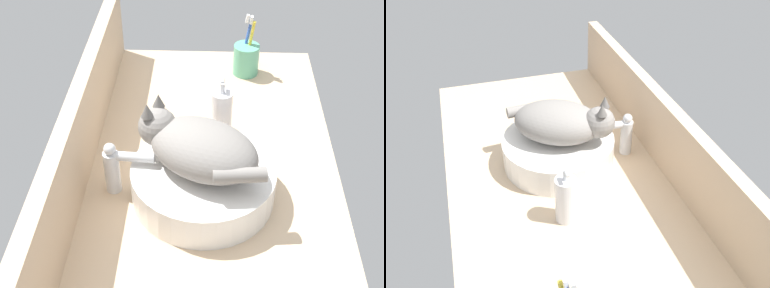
# 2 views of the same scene
# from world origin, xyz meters

# --- Properties ---
(ground_plane) EXTENTS (1.25, 0.64, 0.04)m
(ground_plane) POSITION_xyz_m (0.00, 0.00, -0.02)
(ground_plane) COLOR #D1B28E
(backsplash_panel) EXTENTS (1.25, 0.04, 0.20)m
(backsplash_panel) POSITION_xyz_m (0.00, 0.30, 0.10)
(backsplash_panel) COLOR #CCAD8C
(backsplash_panel) RESTS_ON ground_plane
(sink_basin) EXTENTS (0.33, 0.33, 0.08)m
(sink_basin) POSITION_xyz_m (-0.05, 0.01, 0.04)
(sink_basin) COLOR white
(sink_basin) RESTS_ON ground_plane
(cat) EXTENTS (0.27, 0.30, 0.14)m
(cat) POSITION_xyz_m (-0.04, 0.02, 0.14)
(cat) COLOR gray
(cat) RESTS_ON sink_basin
(faucet) EXTENTS (0.04, 0.12, 0.14)m
(faucet) POSITION_xyz_m (-0.04, 0.21, 0.07)
(faucet) COLOR silver
(faucet) RESTS_ON ground_plane
(soap_dispenser) EXTENTS (0.05, 0.05, 0.16)m
(soap_dispenser) POSITION_xyz_m (0.19, -0.03, 0.07)
(soap_dispenser) COLOR silver
(soap_dispenser) RESTS_ON ground_plane
(toothbrush_cup) EXTENTS (0.08, 0.08, 0.19)m
(toothbrush_cup) POSITION_xyz_m (0.50, -0.11, 0.05)
(toothbrush_cup) COLOR #5BB28E
(toothbrush_cup) RESTS_ON ground_plane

